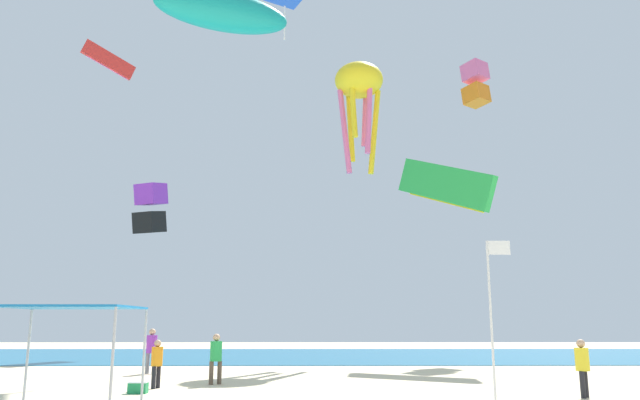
{
  "coord_description": "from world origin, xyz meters",
  "views": [
    {
      "loc": [
        -0.73,
        -17.13,
        2.11
      ],
      "look_at": [
        -0.43,
        15.21,
        8.74
      ],
      "focal_mm": 33.98,
      "sensor_mm": 36.0,
      "label": 1
    }
  ],
  "objects_px": {
    "person_central": "(157,360)",
    "kite_box_pink": "(475,84)",
    "person_rightmost": "(152,347)",
    "kite_parafoil_green": "(445,185)",
    "banner_flag": "(493,309)",
    "kite_parafoil_red": "(109,60)",
    "canopy_tent": "(70,311)",
    "kite_box_purple": "(150,208)",
    "cooler_box": "(138,388)",
    "person_leftmost": "(582,363)",
    "kite_inflatable_teal": "(222,11)",
    "person_near_tent": "(216,354)",
    "kite_octopus_yellow": "(359,86)"
  },
  "relations": [
    {
      "from": "person_central",
      "to": "kite_box_pink",
      "type": "bearing_deg",
      "value": 160.0
    },
    {
      "from": "person_rightmost",
      "to": "kite_parafoil_green",
      "type": "height_order",
      "value": "kite_parafoil_green"
    },
    {
      "from": "banner_flag",
      "to": "kite_parafoil_green",
      "type": "bearing_deg",
      "value": 80.87
    },
    {
      "from": "kite_parafoil_green",
      "to": "kite_parafoil_red",
      "type": "relative_size",
      "value": 1.81
    },
    {
      "from": "canopy_tent",
      "to": "kite_parafoil_red",
      "type": "bearing_deg",
      "value": 108.68
    },
    {
      "from": "kite_parafoil_red",
      "to": "kite_box_purple",
      "type": "bearing_deg",
      "value": 33.76
    },
    {
      "from": "person_rightmost",
      "to": "kite_parafoil_red",
      "type": "height_order",
      "value": "kite_parafoil_red"
    },
    {
      "from": "cooler_box",
      "to": "kite_parafoil_red",
      "type": "height_order",
      "value": "kite_parafoil_red"
    },
    {
      "from": "cooler_box",
      "to": "kite_parafoil_green",
      "type": "bearing_deg",
      "value": 45.71
    },
    {
      "from": "person_leftmost",
      "to": "kite_inflatable_teal",
      "type": "relative_size",
      "value": 0.23
    },
    {
      "from": "kite_parafoil_green",
      "to": "banner_flag",
      "type": "bearing_deg",
      "value": -47.96
    },
    {
      "from": "person_near_tent",
      "to": "kite_box_purple",
      "type": "xyz_separation_m",
      "value": [
        -7.75,
        18.46,
        8.85
      ]
    },
    {
      "from": "kite_parafoil_red",
      "to": "person_rightmost",
      "type": "bearing_deg",
      "value": -89.82
    },
    {
      "from": "person_rightmost",
      "to": "banner_flag",
      "type": "height_order",
      "value": "banner_flag"
    },
    {
      "from": "canopy_tent",
      "to": "kite_parafoil_red",
      "type": "distance_m",
      "value": 26.32
    },
    {
      "from": "banner_flag",
      "to": "kite_box_pink",
      "type": "relative_size",
      "value": 1.21
    },
    {
      "from": "kite_box_purple",
      "to": "kite_octopus_yellow",
      "type": "height_order",
      "value": "kite_octopus_yellow"
    },
    {
      "from": "person_central",
      "to": "kite_box_pink",
      "type": "xyz_separation_m",
      "value": [
        17.76,
        23.03,
        19.43
      ]
    },
    {
      "from": "cooler_box",
      "to": "banner_flag",
      "type": "bearing_deg",
      "value": -24.04
    },
    {
      "from": "person_leftmost",
      "to": "cooler_box",
      "type": "relative_size",
      "value": 2.91
    },
    {
      "from": "person_central",
      "to": "kite_octopus_yellow",
      "type": "bearing_deg",
      "value": 170.14
    },
    {
      "from": "cooler_box",
      "to": "kite_octopus_yellow",
      "type": "height_order",
      "value": "kite_octopus_yellow"
    },
    {
      "from": "person_leftmost",
      "to": "kite_box_purple",
      "type": "height_order",
      "value": "kite_box_purple"
    },
    {
      "from": "person_near_tent",
      "to": "banner_flag",
      "type": "bearing_deg",
      "value": 106.57
    },
    {
      "from": "person_near_tent",
      "to": "kite_parafoil_red",
      "type": "xyz_separation_m",
      "value": [
        -9.67,
        13.85,
        17.59
      ]
    },
    {
      "from": "person_rightmost",
      "to": "kite_parafoil_red",
      "type": "xyz_separation_m",
      "value": [
        -6.13,
        9.14,
        17.5
      ]
    },
    {
      "from": "person_rightmost",
      "to": "kite_box_purple",
      "type": "height_order",
      "value": "kite_box_purple"
    },
    {
      "from": "person_near_tent",
      "to": "kite_octopus_yellow",
      "type": "height_order",
      "value": "kite_octopus_yellow"
    },
    {
      "from": "person_rightmost",
      "to": "kite_box_pink",
      "type": "relative_size",
      "value": 0.55
    },
    {
      "from": "person_rightmost",
      "to": "banner_flag",
      "type": "distance_m",
      "value": 16.61
    },
    {
      "from": "canopy_tent",
      "to": "kite_box_purple",
      "type": "distance_m",
      "value": 25.84
    },
    {
      "from": "person_central",
      "to": "kite_parafoil_green",
      "type": "height_order",
      "value": "kite_parafoil_green"
    },
    {
      "from": "canopy_tent",
      "to": "person_central",
      "type": "distance_m",
      "value": 4.88
    },
    {
      "from": "banner_flag",
      "to": "kite_octopus_yellow",
      "type": "bearing_deg",
      "value": 94.19
    },
    {
      "from": "kite_inflatable_teal",
      "to": "kite_parafoil_red",
      "type": "height_order",
      "value": "kite_parafoil_red"
    },
    {
      "from": "person_central",
      "to": "kite_octopus_yellow",
      "type": "relative_size",
      "value": 0.22
    },
    {
      "from": "banner_flag",
      "to": "kite_parafoil_red",
      "type": "distance_m",
      "value": 31.85
    },
    {
      "from": "cooler_box",
      "to": "kite_inflatable_teal",
      "type": "relative_size",
      "value": 0.08
    },
    {
      "from": "canopy_tent",
      "to": "person_near_tent",
      "type": "height_order",
      "value": "canopy_tent"
    },
    {
      "from": "person_leftmost",
      "to": "kite_box_pink",
      "type": "xyz_separation_m",
      "value": [
        4.6,
        25.74,
        19.39
      ]
    },
    {
      "from": "person_near_tent",
      "to": "person_rightmost",
      "type": "height_order",
      "value": "person_rightmost"
    },
    {
      "from": "person_leftmost",
      "to": "kite_parafoil_green",
      "type": "height_order",
      "value": "kite_parafoil_green"
    },
    {
      "from": "cooler_box",
      "to": "kite_parafoil_green",
      "type": "xyz_separation_m",
      "value": [
        12.67,
        12.99,
        9.49
      ]
    },
    {
      "from": "person_leftmost",
      "to": "kite_parafoil_red",
      "type": "distance_m",
      "value": 32.81
    },
    {
      "from": "person_leftmost",
      "to": "kite_inflatable_teal",
      "type": "distance_m",
      "value": 22.82
    },
    {
      "from": "kite_inflatable_teal",
      "to": "kite_box_pink",
      "type": "relative_size",
      "value": 2.11
    },
    {
      "from": "cooler_box",
      "to": "kite_parafoil_red",
      "type": "distance_m",
      "value": 26.03
    },
    {
      "from": "kite_parafoil_green",
      "to": "kite_box_pink",
      "type": "xyz_separation_m",
      "value": [
        5.26,
        11.5,
        10.7
      ]
    },
    {
      "from": "banner_flag",
      "to": "kite_box_purple",
      "type": "height_order",
      "value": "kite_box_purple"
    },
    {
      "from": "kite_box_pink",
      "to": "canopy_tent",
      "type": "bearing_deg",
      "value": -162.38
    }
  ]
}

